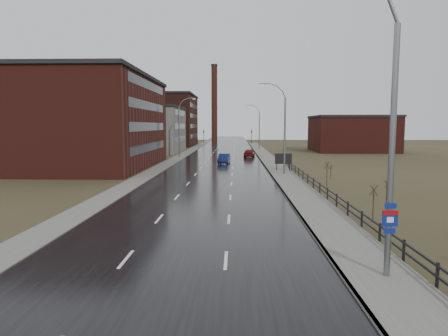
# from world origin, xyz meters

# --- Properties ---
(ground) EXTENTS (320.00, 320.00, 0.00)m
(ground) POSITION_xyz_m (0.00, 0.00, 0.00)
(ground) COLOR #2D2819
(ground) RESTS_ON ground
(road) EXTENTS (14.00, 300.00, 0.06)m
(road) POSITION_xyz_m (0.00, 60.00, 0.03)
(road) COLOR black
(road) RESTS_ON ground
(sidewalk_right) EXTENTS (3.20, 180.00, 0.18)m
(sidewalk_right) POSITION_xyz_m (8.60, 35.00, 0.09)
(sidewalk_right) COLOR #595651
(sidewalk_right) RESTS_ON ground
(curb_right) EXTENTS (0.16, 180.00, 0.18)m
(curb_right) POSITION_xyz_m (7.08, 35.00, 0.09)
(curb_right) COLOR slate
(curb_right) RESTS_ON ground
(sidewalk_left) EXTENTS (2.40, 260.00, 0.12)m
(sidewalk_left) POSITION_xyz_m (-8.20, 60.00, 0.06)
(sidewalk_left) COLOR #595651
(sidewalk_left) RESTS_ON ground
(warehouse_near) EXTENTS (22.44, 28.56, 13.50)m
(warehouse_near) POSITION_xyz_m (-20.99, 45.00, 6.76)
(warehouse_near) COLOR #471914
(warehouse_near) RESTS_ON ground
(warehouse_mid) EXTENTS (16.32, 20.40, 10.50)m
(warehouse_mid) POSITION_xyz_m (-17.99, 78.00, 5.26)
(warehouse_mid) COLOR slate
(warehouse_mid) RESTS_ON ground
(warehouse_far) EXTENTS (26.52, 24.48, 15.50)m
(warehouse_far) POSITION_xyz_m (-22.99, 108.00, 7.76)
(warehouse_far) COLOR #331611
(warehouse_far) RESTS_ON ground
(building_right) EXTENTS (18.36, 16.32, 8.50)m
(building_right) POSITION_xyz_m (30.30, 82.00, 4.26)
(building_right) COLOR #471914
(building_right) RESTS_ON ground
(smokestack) EXTENTS (2.70, 2.70, 30.70)m
(smokestack) POSITION_xyz_m (-6.00, 150.00, 15.50)
(smokestack) COLOR #331611
(smokestack) RESTS_ON ground
(streetlight_main) EXTENTS (3.91, 0.29, 12.11)m
(streetlight_main) POSITION_xyz_m (8.47, 2.00, 6.06)
(streetlight_main) COLOR slate
(streetlight_main) RESTS_ON ground
(streetlight_right_mid) EXTENTS (3.36, 0.28, 11.35)m
(streetlight_right_mid) POSITION_xyz_m (8.50, 36.00, 5.84)
(streetlight_right_mid) COLOR slate
(streetlight_right_mid) RESTS_ON ground
(streetlight_left) EXTENTS (3.36, 0.28, 11.35)m
(streetlight_left) POSITION_xyz_m (-7.70, 62.00, 5.84)
(streetlight_left) COLOR slate
(streetlight_left) RESTS_ON ground
(streetlight_right_far) EXTENTS (3.36, 0.28, 11.35)m
(streetlight_right_far) POSITION_xyz_m (8.50, 90.00, 5.84)
(streetlight_right_far) COLOR slate
(streetlight_right_far) RESTS_ON ground
(guardrail) EXTENTS (0.10, 53.05, 1.10)m
(guardrail) POSITION_xyz_m (10.30, 18.31, 0.71)
(guardrail) COLOR black
(guardrail) RESTS_ON ground
(shrub_c) EXTENTS (0.58, 0.61, 2.43)m
(shrub_c) POSITION_xyz_m (11.53, 11.67, 1.29)
(shrub_c) COLOR #382D23
(shrub_c) RESTS_ON ground
(shrub_d) EXTENTS (0.46, 0.49, 1.94)m
(shrub_d) POSITION_xyz_m (14.49, 17.34, 1.03)
(shrub_d) COLOR #382D23
(shrub_d) RESTS_ON ground
(shrub_e) EXTENTS (0.61, 0.65, 2.60)m
(shrub_e) POSITION_xyz_m (11.88, 26.26, 1.38)
(shrub_e) COLOR #382D23
(shrub_e) RESTS_ON ground
(shrub_f) EXTENTS (0.40, 0.42, 1.64)m
(shrub_f) POSITION_xyz_m (13.69, 32.29, 0.87)
(shrub_f) COLOR #382D23
(shrub_f) RESTS_ON ground
(billboard) EXTENTS (2.25, 0.17, 2.46)m
(billboard) POSITION_xyz_m (9.10, 39.61, 1.68)
(billboard) COLOR black
(billboard) RESTS_ON ground
(traffic_light_left) EXTENTS (0.58, 2.73, 5.30)m
(traffic_light_left) POSITION_xyz_m (-8.00, 120.00, 4.60)
(traffic_light_left) COLOR black
(traffic_light_left) RESTS_ON ground
(traffic_light_right) EXTENTS (0.58, 2.73, 5.30)m
(traffic_light_right) POSITION_xyz_m (8.00, 120.00, 4.60)
(traffic_light_right) COLOR black
(traffic_light_right) RESTS_ON ground
(car_near) EXTENTS (2.01, 4.81, 1.55)m
(car_near) POSITION_xyz_m (0.86, 50.81, 0.77)
(car_near) COLOR #0E1846
(car_near) RESTS_ON ground
(car_far) EXTENTS (2.47, 5.01, 1.64)m
(car_far) POSITION_xyz_m (5.36, 63.33, 0.82)
(car_far) COLOR #57100E
(car_far) RESTS_ON ground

